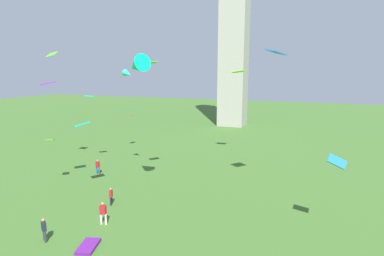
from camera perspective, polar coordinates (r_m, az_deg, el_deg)
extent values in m
cube|color=#A8A399|center=(66.97, 8.26, 21.55)|extent=(5.48, 5.48, 48.63)
cylinder|color=#2D3338|center=(23.89, -26.60, -17.90)|extent=(0.15, 0.15, 0.81)
cylinder|color=#2D3338|center=(23.57, -26.41, -18.29)|extent=(0.15, 0.15, 0.81)
cube|color=#1E2333|center=(23.40, -26.66, -16.53)|extent=(0.51, 0.44, 0.64)
sphere|color=#A37556|center=(23.22, -26.75, -15.56)|extent=(0.24, 0.24, 0.24)
cylinder|color=#1E2333|center=(27.68, -15.21, -13.21)|extent=(0.14, 0.14, 0.74)
cylinder|color=#1E2333|center=(27.38, -15.40, -13.50)|extent=(0.14, 0.14, 0.74)
cube|color=red|center=(27.27, -15.37, -12.07)|extent=(0.37, 0.46, 0.59)
sphere|color=#A37556|center=(27.13, -15.42, -11.28)|extent=(0.22, 0.22, 0.22)
cylinder|color=#235693|center=(35.90, -17.85, -7.75)|extent=(0.15, 0.15, 0.82)
cylinder|color=#235693|center=(35.64, -17.44, -7.86)|extent=(0.15, 0.15, 0.82)
cube|color=red|center=(35.55, -17.71, -6.69)|extent=(0.47, 0.31, 0.65)
sphere|color=#A37556|center=(35.43, -17.75, -6.00)|extent=(0.24, 0.24, 0.24)
cylinder|color=silver|center=(24.55, -17.11, -16.36)|extent=(0.16, 0.16, 0.86)
cylinder|color=silver|center=(24.38, -16.26, -16.51)|extent=(0.16, 0.16, 0.86)
cube|color=red|center=(24.13, -16.78, -14.80)|extent=(0.51, 0.35, 0.68)
sphere|color=#A37556|center=(23.94, -16.84, -13.79)|extent=(0.25, 0.25, 0.25)
cone|color=#08DA9E|center=(25.71, -10.58, 11.71)|extent=(2.83, 2.51, 1.95)
cone|color=#27D3A2|center=(32.15, -12.27, 10.15)|extent=(1.38, 1.12, 1.00)
cube|color=#07C1BA|center=(28.38, -20.50, 0.66)|extent=(1.58, 1.68, 0.55)
cube|color=#C71E79|center=(45.33, -12.03, 2.38)|extent=(0.81, 1.12, 0.22)
cube|color=#57D835|center=(37.14, -25.42, 12.66)|extent=(1.32, 0.81, 0.74)
cube|color=#1E6FB6|center=(22.27, 26.15, -5.79)|extent=(1.32, 0.82, 0.86)
cube|color=#3CD016|center=(32.56, -25.64, -2.03)|extent=(1.20, 1.26, 0.30)
cube|color=#911BDA|center=(29.62, -25.98, 7.75)|extent=(1.56, 1.55, 0.31)
cube|color=#87EB30|center=(38.61, 8.89, 10.70)|extent=(1.68, 1.23, 0.42)
cube|color=green|center=(28.98, -8.12, 12.37)|extent=(1.56, 1.60, 0.31)
cube|color=#06DFC0|center=(37.39, -19.31, 5.84)|extent=(1.23, 1.29, 0.17)
cube|color=#3576E4|center=(26.43, 15.88, 13.91)|extent=(1.85, 2.07, 0.59)
cube|color=#5F1C7E|center=(22.06, -19.36, -20.71)|extent=(1.56, 2.04, 0.22)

